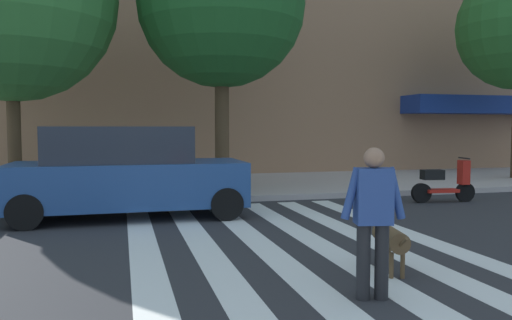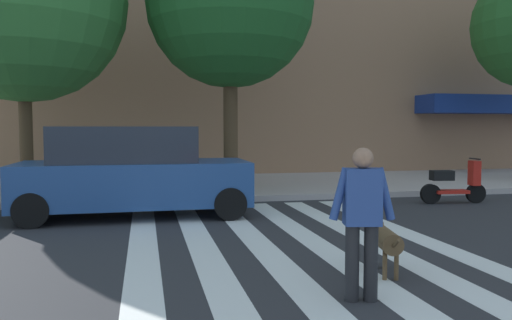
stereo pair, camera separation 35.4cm
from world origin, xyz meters
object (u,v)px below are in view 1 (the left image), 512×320
Objects in this scene: parked_car_behind_first at (127,173)px; pedestrian_dog_walker at (373,214)px; dog_on_leash at (389,237)px; parked_scooter at (444,183)px; street_tree_middle at (222,4)px.

parked_car_behind_first is 2.85× the size of pedestrian_dog_walker.
parked_car_behind_first reaches higher than dog_on_leash.
pedestrian_dog_walker is (-5.11, -6.03, 0.45)m from parked_scooter.
pedestrian_dog_walker is (2.50, -5.84, 0.00)m from parked_car_behind_first.
parked_car_behind_first is at bearing -178.60° from parked_scooter.
pedestrian_dog_walker is 1.43× the size of dog_on_leash.
parked_scooter is at bearing 1.40° from parked_car_behind_first.
pedestrian_dog_walker is at bearing -90.48° from street_tree_middle.
street_tree_middle is at bearing 151.17° from parked_scooter.
parked_car_behind_first is at bearing 123.15° from dog_on_leash.
dog_on_leash is at bearing 52.03° from pedestrian_dog_walker.
dog_on_leash is at bearing -130.66° from parked_scooter.
street_tree_middle is 9.20m from dog_on_leash.
parked_scooter is 1.00× the size of pedestrian_dog_walker.
parked_car_behind_first is 5.90m from dog_on_leash.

